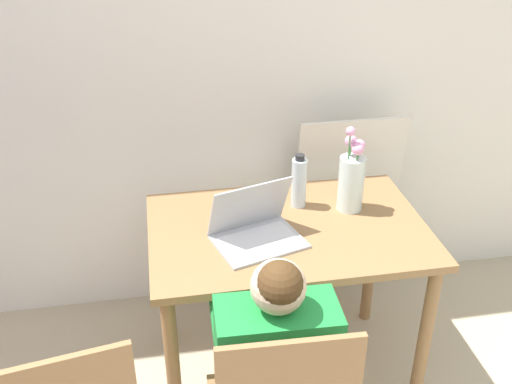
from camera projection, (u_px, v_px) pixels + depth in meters
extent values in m
cube|color=white|center=(228.00, 47.00, 2.52)|extent=(6.40, 0.05, 2.50)
cube|color=olive|center=(288.00, 230.00, 2.23)|extent=(1.03, 0.67, 0.03)
cylinder|color=olive|center=(174.00, 377.00, 2.09)|extent=(0.05, 0.05, 0.72)
cylinder|color=olive|center=(424.00, 344.00, 2.23)|extent=(0.05, 0.05, 0.72)
cylinder|color=olive|center=(166.00, 278.00, 2.59)|extent=(0.05, 0.05, 0.72)
cylinder|color=olive|center=(371.00, 256.00, 2.73)|extent=(0.05, 0.05, 0.72)
cube|color=#1E8438|center=(276.00, 366.00, 1.75)|extent=(0.36, 0.19, 0.43)
sphere|color=beige|center=(278.00, 287.00, 1.61)|extent=(0.15, 0.15, 0.15)
sphere|color=#4C3319|center=(279.00, 284.00, 1.58)|extent=(0.13, 0.13, 0.13)
cylinder|color=#4C4742|center=(292.00, 376.00, 1.98)|extent=(0.10, 0.28, 0.09)
cylinder|color=#4C4742|center=(245.00, 381.00, 1.96)|extent=(0.10, 0.28, 0.09)
cylinder|color=#1E8438|center=(311.00, 309.00, 1.94)|extent=(0.06, 0.24, 0.06)
cylinder|color=#1E8438|center=(220.00, 317.00, 1.90)|extent=(0.06, 0.24, 0.06)
cube|color=#B2B2B7|center=(258.00, 242.00, 2.13)|extent=(0.35, 0.30, 0.01)
cube|color=silver|center=(258.00, 240.00, 2.12)|extent=(0.30, 0.23, 0.00)
cube|color=#B2B2B7|center=(250.00, 206.00, 2.13)|extent=(0.31, 0.17, 0.21)
cube|color=black|center=(249.00, 205.00, 2.13)|extent=(0.28, 0.15, 0.18)
cylinder|color=silver|center=(351.00, 184.00, 2.29)|extent=(0.10, 0.10, 0.22)
cylinder|color=#3D7A38|center=(357.00, 172.00, 2.28)|extent=(0.01, 0.01, 0.22)
sphere|color=#EA9EC6|center=(359.00, 145.00, 2.22)|extent=(0.04, 0.04, 0.04)
cylinder|color=#3D7A38|center=(349.00, 169.00, 2.28)|extent=(0.01, 0.01, 0.23)
sphere|color=#EA9EC6|center=(351.00, 141.00, 2.22)|extent=(0.05, 0.05, 0.05)
cylinder|color=#3D7A38|center=(348.00, 167.00, 2.24)|extent=(0.01, 0.01, 0.29)
sphere|color=#EA9EC6|center=(351.00, 131.00, 2.17)|extent=(0.04, 0.04, 0.04)
cylinder|color=#3D7A38|center=(355.00, 176.00, 2.25)|extent=(0.01, 0.01, 0.22)
sphere|color=#EA9EC6|center=(358.00, 149.00, 2.20)|extent=(0.05, 0.05, 0.05)
cylinder|color=silver|center=(299.00, 183.00, 2.31)|extent=(0.06, 0.06, 0.20)
cylinder|color=#262628|center=(300.00, 157.00, 2.26)|extent=(0.04, 0.04, 0.02)
cube|color=silver|center=(344.00, 208.00, 2.87)|extent=(0.50, 0.15, 0.96)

